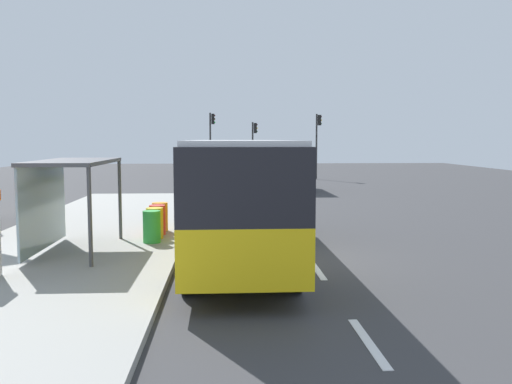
{
  "coord_description": "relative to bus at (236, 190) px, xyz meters",
  "views": [
    {
      "loc": [
        -2.02,
        -14.43,
        3.23
      ],
      "look_at": [
        -1.0,
        3.7,
        1.5
      ],
      "focal_mm": 38.76,
      "sensor_mm": 36.0,
      "label": 1
    }
  ],
  "objects": [
    {
      "name": "bus",
      "position": [
        0.0,
        0.0,
        0.0
      ],
      "size": [
        2.59,
        11.02,
        3.21
      ],
      "color": "yellow",
      "rests_on": "ground"
    },
    {
      "name": "sidewalk_platform",
      "position": [
        -4.69,
        1.28,
        -1.75
      ],
      "size": [
        6.2,
        30.0,
        0.18
      ],
      "primitive_type": "cube",
      "color": "#999993",
      "rests_on": "ground"
    },
    {
      "name": "lane_stripe_seg_6",
      "position": [
        1.96,
        23.28,
        -1.84
      ],
      "size": [
        0.16,
        2.2,
        0.01
      ],
      "primitive_type": "cube",
      "color": "silver",
      "rests_on": "ground"
    },
    {
      "name": "recycling_bin_yellow",
      "position": [
        -2.49,
        1.88,
        -1.19
      ],
      "size": [
        0.52,
        0.52,
        0.95
      ],
      "primitive_type": "cylinder",
      "color": "yellow",
      "rests_on": "sidewalk_platform"
    },
    {
      "name": "recycling_bin_orange",
      "position": [
        -2.49,
        3.28,
        -1.19
      ],
      "size": [
        0.52,
        0.52,
        0.95
      ],
      "primitive_type": "cylinder",
      "color": "orange",
      "rests_on": "sidewalk_platform"
    },
    {
      "name": "traffic_light_median",
      "position": [
        2.12,
        30.98,
        1.28
      ],
      "size": [
        0.49,
        0.28,
        4.67
      ],
      "color": "#2D2D2D",
      "rests_on": "ground"
    },
    {
      "name": "bus_shelter",
      "position": [
        -4.7,
        0.0,
        0.25
      ],
      "size": [
        1.8,
        4.0,
        2.5
      ],
      "color": "#4C4C51",
      "rests_on": "sidewalk_platform"
    },
    {
      "name": "traffic_light_far_side",
      "position": [
        -1.39,
        30.18,
        1.72
      ],
      "size": [
        0.49,
        0.28,
        5.39
      ],
      "color": "#2D2D2D",
      "rests_on": "ground"
    },
    {
      "name": "lane_stripe_seg_3",
      "position": [
        1.96,
        8.28,
        -1.84
      ],
      "size": [
        0.16,
        2.2,
        0.01
      ],
      "primitive_type": "cube",
      "color": "silver",
      "rests_on": "ground"
    },
    {
      "name": "traffic_light_near_side",
      "position": [
        7.21,
        29.38,
        1.65
      ],
      "size": [
        0.49,
        0.28,
        5.28
      ],
      "color": "#2D2D2D",
      "rests_on": "ground"
    },
    {
      "name": "lane_stripe_seg_0",
      "position": [
        1.96,
        -6.72,
        -1.84
      ],
      "size": [
        0.16,
        2.2,
        0.01
      ],
      "primitive_type": "cube",
      "color": "silver",
      "rests_on": "ground"
    },
    {
      "name": "lane_stripe_seg_2",
      "position": [
        1.96,
        3.28,
        -1.84
      ],
      "size": [
        0.16,
        2.2,
        0.01
      ],
      "primitive_type": "cube",
      "color": "silver",
      "rests_on": "ground"
    },
    {
      "name": "sedan_near",
      "position": [
        4.01,
        29.72,
        -1.05
      ],
      "size": [
        1.88,
        4.42,
        1.52
      ],
      "color": "navy",
      "rests_on": "ground"
    },
    {
      "name": "lane_stripe_seg_7",
      "position": [
        1.96,
        28.28,
        -1.84
      ],
      "size": [
        0.16,
        2.2,
        0.01
      ],
      "primitive_type": "cube",
      "color": "silver",
      "rests_on": "ground"
    },
    {
      "name": "recycling_bin_green",
      "position": [
        -2.49,
        1.18,
        -1.19
      ],
      "size": [
        0.52,
        0.52,
        0.95
      ],
      "primitive_type": "cylinder",
      "color": "green",
      "rests_on": "sidewalk_platform"
    },
    {
      "name": "lane_stripe_seg_4",
      "position": [
        1.96,
        13.28,
        -1.84
      ],
      "size": [
        0.16,
        2.2,
        0.01
      ],
      "primitive_type": "cube",
      "color": "silver",
      "rests_on": "ground"
    },
    {
      "name": "ground_plane",
      "position": [
        1.71,
        13.28,
        -1.86
      ],
      "size": [
        56.0,
        92.0,
        0.04
      ],
      "primitive_type": "cube",
      "color": "#38383A"
    },
    {
      "name": "recycling_bin_red",
      "position": [
        -2.49,
        2.58,
        -1.19
      ],
      "size": [
        0.52,
        0.52,
        0.95
      ],
      "primitive_type": "cylinder",
      "color": "red",
      "rests_on": "sidewalk_platform"
    },
    {
      "name": "white_van",
      "position": [
        3.91,
        19.82,
        -0.5
      ],
      "size": [
        2.09,
        5.23,
        2.3
      ],
      "color": "white",
      "rests_on": "ground"
    },
    {
      "name": "lane_stripe_seg_5",
      "position": [
        1.96,
        18.28,
        -1.84
      ],
      "size": [
        0.16,
        2.2,
        0.01
      ],
      "primitive_type": "cube",
      "color": "silver",
      "rests_on": "ground"
    },
    {
      "name": "lane_stripe_seg_1",
      "position": [
        1.96,
        -1.72,
        -1.84
      ],
      "size": [
        0.16,
        2.2,
        0.01
      ],
      "primitive_type": "cube",
      "color": "silver",
      "rests_on": "ground"
    }
  ]
}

